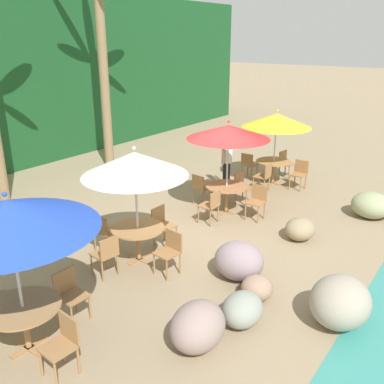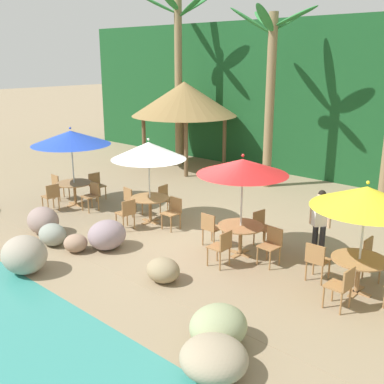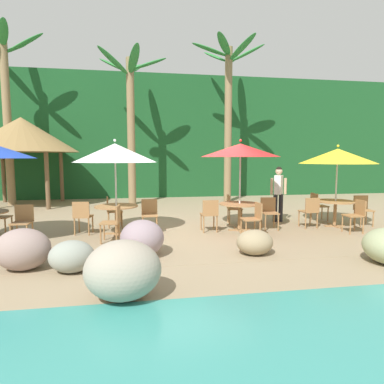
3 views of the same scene
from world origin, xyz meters
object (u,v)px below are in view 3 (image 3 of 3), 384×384
Objects in this scene: palm_tree_nearest at (6,95)px; palapa_hut at (21,135)px; chair_red_seaward at (269,211)px; chair_red_right at (254,217)px; chair_white_seaward at (150,213)px; umbrella_red at (240,150)px; chair_red_inland at (232,207)px; umbrella_white at (115,153)px; umbrella_yellow at (338,156)px; chair_white_right at (114,221)px; dining_table_red at (240,208)px; chair_yellow_inland at (317,205)px; chair_yellow_seaward at (362,208)px; waiter_in_white at (278,190)px; chair_white_inland at (112,210)px; chair_red_left at (210,213)px; dining_table_white at (116,210)px; chair_white_left at (82,215)px; chair_yellow_left at (310,210)px; palm_tree_third at (228,98)px; palm_tree_second at (130,108)px; chair_blue_seaward at (23,220)px; chair_yellow_right at (356,214)px.

palm_tree_nearest is 1.75m from palapa_hut.
chair_red_seaward is at bearing -35.88° from palapa_hut.
palm_tree_nearest is at bearing 138.58° from chair_red_right.
chair_white_seaward is 0.12× the size of palm_tree_nearest.
chair_red_right is at bearing -82.86° from umbrella_red.
chair_red_seaward is 1.17m from chair_red_inland.
umbrella_white is 1.04× the size of umbrella_yellow.
dining_table_red is at bearing 12.69° from chair_white_right.
chair_yellow_inland is at bearing 7.69° from chair_white_seaward.
chair_yellow_seaward is at bearing -43.52° from chair_yellow_inland.
waiter_in_white reaches higher than chair_yellow_inland.
chair_white_seaward and chair_white_inland have the same top height.
chair_yellow_seaward is (6.14, -0.17, 0.00)m from chair_white_seaward.
chair_red_left is at bearing -177.93° from umbrella_yellow.
chair_red_right is (0.96, -0.76, 0.00)m from chair_red_left.
dining_table_white and dining_table_red have the same top height.
waiter_in_white is (9.45, -5.28, -3.52)m from palm_tree_nearest.
chair_white_right and chair_red_left have the same top height.
chair_yellow_inland reaches higher than dining_table_red.
umbrella_white is 3.85m from chair_red_right.
chair_red_right is (4.23, -0.99, 0.00)m from chair_white_left.
chair_white_seaward is at bearing 176.51° from chair_yellow_left.
palm_tree_third is (1.25, 5.70, 2.38)m from umbrella_red.
chair_red_inland is 6.63m from palm_tree_second.
chair_yellow_left is 0.13× the size of palm_tree_third.
chair_white_left is (-0.85, 0.03, -1.58)m from umbrella_white.
waiter_in_white is at bearing 9.83° from umbrella_white.
chair_white_seaward is 1.00× the size of chair_white_right.
umbrella_red is at bearing 12.69° from chair_white_right.
umbrella_yellow reaches higher than chair_red_seaward.
chair_white_inland and chair_white_right have the same top height.
chair_yellow_right is at bearing -3.31° from chair_blue_seaward.
chair_yellow_left is (5.29, -0.20, -0.10)m from dining_table_white.
dining_table_red is at bearing -148.30° from waiter_in_white.
chair_red_right and chair_yellow_seaward have the same top height.
chair_red_right is (5.50, -0.52, 0.00)m from chair_blue_seaward.
chair_yellow_right is at bearing -7.72° from chair_white_left.
chair_yellow_left is (7.42, 0.25, 0.00)m from chair_blue_seaward.
chair_red_seaward and chair_red_left have the same top height.
chair_white_right is at bearing -160.70° from waiter_in_white.
chair_yellow_inland is at bearing -26.44° from palapa_hut.
chair_yellow_inland is 8.23m from palm_tree_second.
palm_tree_nearest reaches higher than waiter_in_white.
palapa_hut is at bearing 107.11° from chair_blue_seaward.
dining_table_white is at bearing 175.09° from chair_red_left.
chair_yellow_left is at bearing -171.68° from umbrella_yellow.
chair_red_right is (0.07, -1.70, 0.00)m from chair_red_inland.
palm_tree_nearest is (-10.79, 6.19, 2.49)m from umbrella_yellow.
chair_yellow_inland is 0.12× the size of palm_tree_nearest.
chair_red_left is 1.22m from chair_red_right.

